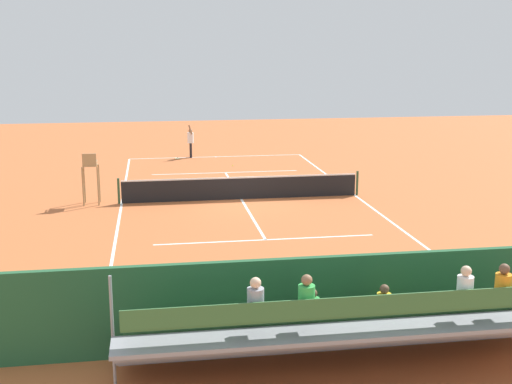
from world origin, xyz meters
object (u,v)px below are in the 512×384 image
Objects in this scene: tennis_player at (191,140)px; tennis_ball_near at (233,166)px; tennis_racket at (177,158)px; umpire_chair at (90,173)px; bleacher_stand at (348,329)px; equipment_bag at (361,321)px; tennis_net at (241,188)px; courtside_bench at (420,300)px.

tennis_player reaches higher than tennis_ball_near.
umpire_chair is at bearing 69.66° from tennis_racket.
equipment_bag is at bearing -115.36° from bleacher_stand.
tennis_net reaches higher than tennis_ball_near.
tennis_player is at bearing -159.04° from tennis_racket.
equipment_bag is at bearing 97.65° from tennis_racket.
tennis_player reaches higher than courtside_bench.
tennis_net is at bearing -89.86° from bleacher_stand.
tennis_player is at bearing -57.13° from tennis_ball_near.
tennis_player is 3.35× the size of tennis_racket.
tennis_player is at bearing -82.40° from tennis_net.
courtside_bench is at bearing 99.13° from tennis_player.
bleacher_stand is 26.43m from tennis_player.
tennis_ball_near is (0.39, -21.23, -0.15)m from equipment_bag.
tennis_ball_near is (-0.59, -7.83, -0.47)m from tennis_net.
courtside_bench is 0.93× the size of tennis_player.
tennis_player is 3.91m from tennis_ball_near.
tennis_net is 13.44m from equipment_bag.
bleacher_stand reaches higher than umpire_chair.
tennis_net is 17.92× the size of tennis_racket.
tennis_player is 29.18× the size of tennis_ball_near.
equipment_bag reaches higher than tennis_ball_near.
equipment_bag is (1.46, 0.13, -0.38)m from courtside_bench.
courtside_bench is 3.13× the size of tennis_racket.
tennis_racket is 8.71× the size of tennis_ball_near.
bleacher_stand is 15.76× the size of tennis_racket.
tennis_ball_near is at bearing -85.01° from courtside_bench.
umpire_chair reaches higher than courtside_bench.
tennis_player is at bearing -80.87° from courtside_bench.
tennis_racket is at bearing -84.97° from bleacher_stand.
tennis_net is at bearing -79.62° from courtside_bench.
tennis_racket is (2.30, -26.09, -0.93)m from bleacher_stand.
tennis_ball_near is at bearing -131.22° from umpire_chair.
tennis_racket is (-3.94, -10.63, -1.30)m from umpire_chair.
courtside_bench is at bearing 94.99° from tennis_ball_near.
courtside_bench reaches higher than tennis_racket.
umpire_chair is 32.42× the size of tennis_ball_near.
equipment_bag is (-7.18, 13.48, -1.13)m from umpire_chair.
courtside_bench is 2.00× the size of equipment_bag.
tennis_net is 7.86m from tennis_ball_near.
tennis_net reaches higher than tennis_racket.
bleacher_stand reaches higher than tennis_ball_near.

